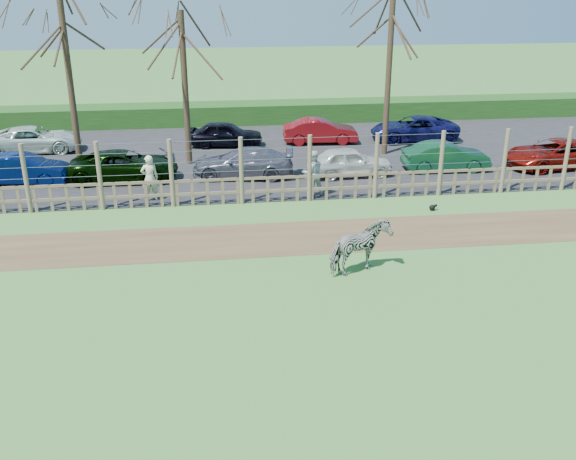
{
  "coord_description": "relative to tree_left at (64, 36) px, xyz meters",
  "views": [
    {
      "loc": [
        -1.15,
        -14.31,
        7.96
      ],
      "look_at": [
        1.0,
        2.5,
        1.1
      ],
      "focal_mm": 40.0,
      "sensor_mm": 36.0,
      "label": 1
    }
  ],
  "objects": [
    {
      "name": "visitor_a",
      "position": [
        3.17,
        -3.82,
        -4.71
      ],
      "size": [
        0.68,
        0.5,
        1.72
      ],
      "primitive_type": "imported",
      "rotation": [
        0.0,
        0.0,
        3.3
      ],
      "color": "beige",
      "rests_on": "asphalt"
    },
    {
      "name": "crow",
      "position": [
        13.22,
        -6.1,
        -5.5
      ],
      "size": [
        0.29,
        0.21,
        0.23
      ],
      "color": "black",
      "rests_on": "ground"
    },
    {
      "name": "car_8",
      "position": [
        -2.74,
        3.81,
        -4.98
      ],
      "size": [
        4.51,
        2.46,
        1.2
      ],
      "primitive_type": "imported",
      "rotation": [
        0.0,
        0.0,
        1.68
      ],
      "color": "silver",
      "rests_on": "asphalt"
    },
    {
      "name": "car_6",
      "position": [
        20.17,
        -1.62,
        -4.98
      ],
      "size": [
        4.53,
        2.52,
        1.2
      ],
      "primitive_type": "imported",
      "rotation": [
        0.0,
        0.0,
        4.84
      ],
      "color": "maroon",
      "rests_on": "asphalt"
    },
    {
      "name": "hedge",
      "position": [
        6.5,
        9.0,
        -5.07
      ],
      "size": [
        46.0,
        2.0,
        1.1
      ],
      "primitive_type": "cube",
      "color": "#1E4716",
      "rests_on": "ground"
    },
    {
      "name": "tree_mid",
      "position": [
        4.5,
        1.0,
        -0.75
      ],
      "size": [
        4.8,
        4.8,
        6.83
      ],
      "color": "#3D2B1E",
      "rests_on": "ground"
    },
    {
      "name": "car_10",
      "position": [
        6.22,
        3.81,
        -4.98
      ],
      "size": [
        3.68,
        1.86,
        1.2
      ],
      "primitive_type": "imported",
      "rotation": [
        0.0,
        0.0,
        1.44
      ],
      "color": "black",
      "rests_on": "asphalt"
    },
    {
      "name": "car_12",
      "position": [
        15.62,
        3.72,
        -4.98
      ],
      "size": [
        4.41,
        2.2,
        1.2
      ],
      "primitive_type": "imported",
      "rotation": [
        0.0,
        0.0,
        4.66
      ],
      "color": "#13134C",
      "rests_on": "asphalt"
    },
    {
      "name": "car_4",
      "position": [
        11.13,
        -1.72,
        -4.98
      ],
      "size": [
        3.6,
        1.61,
        1.2
      ],
      "primitive_type": "imported",
      "rotation": [
        0.0,
        0.0,
        1.63
      ],
      "color": "white",
      "rests_on": "asphalt"
    },
    {
      "name": "dirt_strip",
      "position": [
        6.5,
        -8.0,
        -5.61
      ],
      "size": [
        34.0,
        2.8,
        0.01
      ],
      "primitive_type": "cube",
      "color": "brown",
      "rests_on": "ground"
    },
    {
      "name": "car_1",
      "position": [
        -2.02,
        -1.13,
        -4.98
      ],
      "size": [
        3.75,
        1.61,
        1.2
      ],
      "primitive_type": "imported",
      "rotation": [
        0.0,
        0.0,
        1.47
      ],
      "color": "#041448",
      "rests_on": "asphalt"
    },
    {
      "name": "visitor_b",
      "position": [
        9.22,
        -3.95,
        -4.71
      ],
      "size": [
        0.92,
        0.77,
        1.72
      ],
      "primitive_type": "imported",
      "rotation": [
        0.0,
        0.0,
        3.29
      ],
      "color": "#B8C0C3",
      "rests_on": "asphalt"
    },
    {
      "name": "tree_left",
      "position": [
        0.0,
        0.0,
        0.0
      ],
      "size": [
        4.8,
        4.8,
        7.88
      ],
      "color": "#3D2B1E",
      "rests_on": "ground"
    },
    {
      "name": "car_3",
      "position": [
        6.73,
        -1.34,
        -4.98
      ],
      "size": [
        4.31,
        2.17,
        1.2
      ],
      "primitive_type": "imported",
      "rotation": [
        0.0,
        0.0,
        4.59
      ],
      "color": "slate",
      "rests_on": "asphalt"
    },
    {
      "name": "car_11",
      "position": [
        10.87,
        3.82,
        -4.98
      ],
      "size": [
        3.71,
        1.48,
        1.2
      ],
      "primitive_type": "imported",
      "rotation": [
        0.0,
        0.0,
        1.51
      ],
      "color": "maroon",
      "rests_on": "asphalt"
    },
    {
      "name": "ground",
      "position": [
        6.5,
        -12.5,
        -5.62
      ],
      "size": [
        120.0,
        120.0,
        0.0
      ],
      "primitive_type": "plane",
      "color": "#6AA948",
      "rests_on": "ground"
    },
    {
      "name": "car_2",
      "position": [
        1.93,
        -1.15,
        -4.98
      ],
      "size": [
        4.37,
        2.11,
        1.2
      ],
      "primitive_type": "imported",
      "rotation": [
        0.0,
        0.0,
        1.54
      ],
      "color": "black",
      "rests_on": "asphalt"
    },
    {
      "name": "asphalt",
      "position": [
        6.5,
        2.0,
        -5.6
      ],
      "size": [
        44.0,
        13.0,
        0.04
      ],
      "primitive_type": "cube",
      "color": "#232326",
      "rests_on": "ground"
    },
    {
      "name": "zebra",
      "position": [
        9.43,
        -10.75,
        -4.85
      ],
      "size": [
        1.98,
        1.56,
        1.52
      ],
      "primitive_type": "imported",
      "rotation": [
        0.0,
        0.0,
        2.05
      ],
      "color": "gray",
      "rests_on": "ground"
    },
    {
      "name": "tree_right",
      "position": [
        13.5,
        1.5,
        -0.37
      ],
      "size": [
        4.8,
        4.8,
        7.35
      ],
      "color": "#3D2B1E",
      "rests_on": "ground"
    },
    {
      "name": "fence",
      "position": [
        6.5,
        -4.5,
        -4.81
      ],
      "size": [
        30.16,
        0.16,
        2.5
      ],
      "color": "brown",
      "rests_on": "ground"
    },
    {
      "name": "car_5",
      "position": [
        15.36,
        -1.47,
        -4.98
      ],
      "size": [
        3.68,
        1.39,
        1.2
      ],
      "primitive_type": "imported",
      "rotation": [
        0.0,
        0.0,
        1.54
      ],
      "color": "#144E2E",
      "rests_on": "asphalt"
    }
  ]
}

